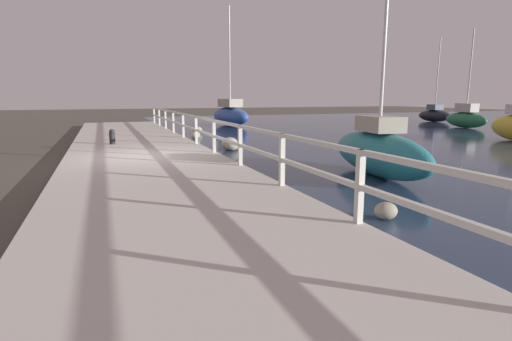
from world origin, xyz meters
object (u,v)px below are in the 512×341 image
(sailboat_blue, at_px, (230,115))
(sailboat_teal, at_px, (378,151))
(sailboat_green, at_px, (466,118))
(sailboat_black, at_px, (434,115))
(mooring_bollard, at_px, (112,137))

(sailboat_blue, height_order, sailboat_teal, sailboat_blue)
(sailboat_green, distance_m, sailboat_black, 6.67)
(mooring_bollard, distance_m, sailboat_black, 27.45)
(mooring_bollard, xyz_separation_m, sailboat_blue, (8.32, 11.22, 0.26))
(sailboat_green, distance_m, sailboat_teal, 19.90)
(sailboat_green, xyz_separation_m, sailboat_teal, (-16.14, -11.63, 0.00))
(sailboat_green, distance_m, sailboat_blue, 16.12)
(mooring_bollard, distance_m, sailboat_teal, 10.21)
(sailboat_green, bearing_deg, sailboat_teal, -138.15)
(sailboat_blue, bearing_deg, sailboat_teal, -104.93)
(mooring_bollard, height_order, sailboat_green, sailboat_green)
(sailboat_green, relative_size, sailboat_teal, 0.80)
(sailboat_black, relative_size, sailboat_teal, 0.85)
(sailboat_teal, bearing_deg, sailboat_black, 50.27)
(mooring_bollard, relative_size, sailboat_teal, 0.07)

